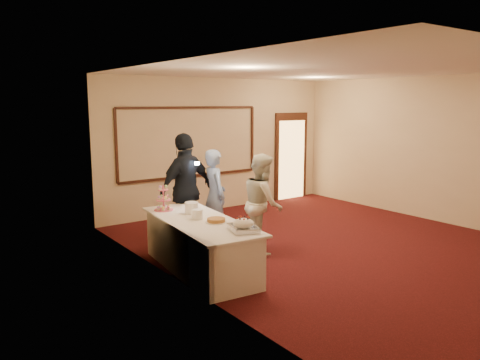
% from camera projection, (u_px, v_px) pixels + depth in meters
% --- Properties ---
extents(floor, '(7.00, 7.00, 0.00)m').
position_uv_depth(floor, '(331.00, 244.00, 8.21)').
color(floor, black).
rests_on(floor, ground).
extents(room_walls, '(6.04, 7.04, 3.02)m').
position_uv_depth(room_walls, '(335.00, 129.00, 7.87)').
color(room_walls, beige).
rests_on(room_walls, floor).
extents(wall_molding, '(3.45, 0.04, 1.55)m').
position_uv_depth(wall_molding, '(191.00, 142.00, 10.25)').
color(wall_molding, black).
rests_on(wall_molding, room_walls).
extents(doorway, '(1.05, 0.07, 2.20)m').
position_uv_depth(doorway, '(291.00, 157.00, 12.03)').
color(doorway, black).
rests_on(doorway, floor).
extents(buffet_table, '(1.18, 2.49, 0.77)m').
position_uv_depth(buffet_table, '(200.00, 245.00, 6.87)').
color(buffet_table, silver).
rests_on(buffet_table, floor).
extents(pavlova_tray, '(0.46, 0.54, 0.18)m').
position_uv_depth(pavlova_tray, '(243.00, 225.00, 6.23)').
color(pavlova_tray, '#B9BCC1').
rests_on(pavlova_tray, buffet_table).
extents(cupcake_stand, '(0.30, 0.30, 0.44)m').
position_uv_depth(cupcake_stand, '(163.00, 200.00, 7.40)').
color(cupcake_stand, '#DC5A78').
rests_on(cupcake_stand, buffet_table).
extents(plate_stack_a, '(0.17, 0.17, 0.14)m').
position_uv_depth(plate_stack_a, '(197.00, 214.00, 6.85)').
color(plate_stack_a, white).
rests_on(plate_stack_a, buffet_table).
extents(plate_stack_b, '(0.21, 0.21, 0.17)m').
position_uv_depth(plate_stack_b, '(191.00, 208.00, 7.20)').
color(plate_stack_b, white).
rests_on(plate_stack_b, buffet_table).
extents(tart, '(0.30, 0.30, 0.06)m').
position_uv_depth(tart, '(216.00, 220.00, 6.66)').
color(tart, white).
rests_on(tart, buffet_table).
extents(man, '(0.49, 0.66, 1.65)m').
position_uv_depth(man, '(215.00, 195.00, 8.34)').
color(man, '#8AABE7').
rests_on(man, floor).
extents(woman, '(0.94, 1.00, 1.64)m').
position_uv_depth(woman, '(263.00, 203.00, 7.72)').
color(woman, silver).
rests_on(woman, floor).
extents(guest, '(1.22, 0.74, 1.95)m').
position_uv_depth(guest, '(186.00, 189.00, 8.08)').
color(guest, black).
rests_on(guest, floor).
extents(camera_flash, '(0.08, 0.05, 0.05)m').
position_uv_depth(camera_flash, '(197.00, 163.00, 7.82)').
color(camera_flash, white).
rests_on(camera_flash, guest).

